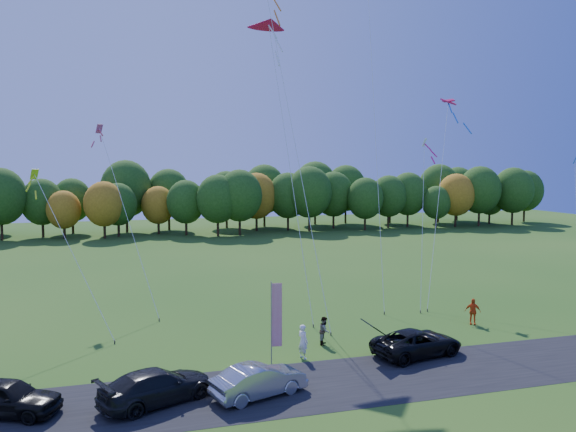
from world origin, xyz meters
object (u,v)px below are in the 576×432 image
object	(u,v)px
feather_flag	(276,314)
black_suv	(417,343)
silver_sedan	(259,380)
person_east	(473,311)

from	to	relation	value
feather_flag	black_suv	bearing A→B (deg)	-4.96
silver_sedan	person_east	bearing A→B (deg)	-84.21
black_suv	silver_sedan	world-z (taller)	silver_sedan
black_suv	silver_sedan	distance (m)	9.81
person_east	feather_flag	size ratio (longest dim) A/B	0.39
black_suv	feather_flag	bearing A→B (deg)	73.01
feather_flag	person_east	bearing A→B (deg)	14.68
black_suv	feather_flag	size ratio (longest dim) A/B	1.17
person_east	feather_flag	distance (m)	14.64
silver_sedan	feather_flag	size ratio (longest dim) A/B	0.99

